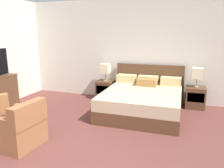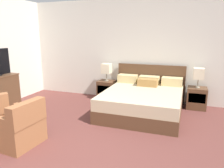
{
  "view_description": "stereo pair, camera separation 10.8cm",
  "coord_description": "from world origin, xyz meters",
  "px_view_note": "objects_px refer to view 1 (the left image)",
  "views": [
    {
      "loc": [
        1.35,
        -2.4,
        1.79
      ],
      "look_at": [
        -0.04,
        1.86,
        0.75
      ],
      "focal_mm": 35.0,
      "sensor_mm": 36.0,
      "label": 1
    },
    {
      "loc": [
        1.46,
        -2.37,
        1.79
      ],
      "look_at": [
        -0.04,
        1.86,
        0.75
      ],
      "focal_mm": 35.0,
      "sensor_mm": 36.0,
      "label": 2
    }
  ],
  "objects_px": {
    "nightstand_right": "(195,97)",
    "table_lamp_right": "(197,73)",
    "table_lamp_left": "(105,69)",
    "armchair_companion": "(19,129)",
    "nightstand_left": "(105,90)",
    "bed": "(143,100)"
  },
  "relations": [
    {
      "from": "bed",
      "to": "armchair_companion",
      "type": "distance_m",
      "value": 2.71
    },
    {
      "from": "nightstand_right",
      "to": "table_lamp_right",
      "type": "bearing_deg",
      "value": 90.0
    },
    {
      "from": "bed",
      "to": "nightstand_right",
      "type": "distance_m",
      "value": 1.37
    },
    {
      "from": "bed",
      "to": "nightstand_right",
      "type": "relative_size",
      "value": 3.83
    },
    {
      "from": "bed",
      "to": "armchair_companion",
      "type": "xyz_separation_m",
      "value": [
        -1.62,
        -2.17,
        -0.01
      ]
    },
    {
      "from": "bed",
      "to": "table_lamp_right",
      "type": "height_order",
      "value": "same"
    },
    {
      "from": "bed",
      "to": "table_lamp_right",
      "type": "distance_m",
      "value": 1.48
    },
    {
      "from": "nightstand_right",
      "to": "table_lamp_right",
      "type": "distance_m",
      "value": 0.6
    },
    {
      "from": "table_lamp_left",
      "to": "table_lamp_right",
      "type": "xyz_separation_m",
      "value": [
        2.34,
        0.0,
        0.0
      ]
    },
    {
      "from": "nightstand_left",
      "to": "table_lamp_right",
      "type": "xyz_separation_m",
      "value": [
        2.34,
        0.0,
        0.6
      ]
    },
    {
      "from": "nightstand_right",
      "to": "table_lamp_right",
      "type": "relative_size",
      "value": 1.1
    },
    {
      "from": "table_lamp_right",
      "to": "armchair_companion",
      "type": "distance_m",
      "value": 4.05
    },
    {
      "from": "nightstand_right",
      "to": "armchair_companion",
      "type": "bearing_deg",
      "value": -134.12
    },
    {
      "from": "nightstand_right",
      "to": "table_lamp_left",
      "type": "height_order",
      "value": "table_lamp_left"
    },
    {
      "from": "bed",
      "to": "armchair_companion",
      "type": "relative_size",
      "value": 2.62
    },
    {
      "from": "nightstand_right",
      "to": "armchair_companion",
      "type": "distance_m",
      "value": 4.01
    },
    {
      "from": "nightstand_left",
      "to": "armchair_companion",
      "type": "relative_size",
      "value": 0.68
    },
    {
      "from": "table_lamp_left",
      "to": "armchair_companion",
      "type": "xyz_separation_m",
      "value": [
        -0.45,
        -2.88,
        -0.57
      ]
    },
    {
      "from": "table_lamp_left",
      "to": "nightstand_left",
      "type": "bearing_deg",
      "value": -90.0
    },
    {
      "from": "table_lamp_left",
      "to": "table_lamp_right",
      "type": "bearing_deg",
      "value": 0.0
    },
    {
      "from": "nightstand_left",
      "to": "table_lamp_left",
      "type": "bearing_deg",
      "value": 90.0
    },
    {
      "from": "table_lamp_right",
      "to": "nightstand_left",
      "type": "bearing_deg",
      "value": -179.96
    }
  ]
}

